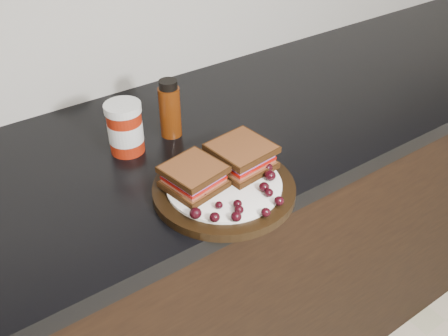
% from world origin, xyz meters
% --- Properties ---
extents(base_cabinets, '(3.96, 0.58, 0.86)m').
position_xyz_m(base_cabinets, '(0.00, 1.70, 0.43)').
color(base_cabinets, black).
rests_on(base_cabinets, ground_plane).
extents(countertop, '(3.98, 0.60, 0.04)m').
position_xyz_m(countertop, '(0.00, 1.70, 0.88)').
color(countertop, black).
rests_on(countertop, base_cabinets).
extents(plate, '(0.28, 0.28, 0.02)m').
position_xyz_m(plate, '(0.01, 1.49, 0.91)').
color(plate, black).
rests_on(plate, countertop).
extents(sandwich_left, '(0.12, 0.12, 0.05)m').
position_xyz_m(sandwich_left, '(-0.04, 1.52, 0.95)').
color(sandwich_left, brown).
rests_on(sandwich_left, plate).
extents(sandwich_right, '(0.12, 0.12, 0.05)m').
position_xyz_m(sandwich_right, '(0.07, 1.52, 0.95)').
color(sandwich_right, brown).
rests_on(sandwich_right, plate).
extents(grape_0, '(0.02, 0.02, 0.02)m').
position_xyz_m(grape_0, '(-0.09, 1.44, 0.93)').
color(grape_0, black).
rests_on(grape_0, plate).
extents(grape_1, '(0.02, 0.02, 0.01)m').
position_xyz_m(grape_1, '(-0.04, 1.43, 0.93)').
color(grape_1, black).
rests_on(grape_1, plate).
extents(grape_2, '(0.02, 0.02, 0.02)m').
position_xyz_m(grape_2, '(-0.07, 1.41, 0.93)').
color(grape_2, black).
rests_on(grape_2, plate).
extents(grape_3, '(0.02, 0.02, 0.02)m').
position_xyz_m(grape_3, '(-0.03, 1.39, 0.93)').
color(grape_3, black).
rests_on(grape_3, plate).
extents(grape_4, '(0.02, 0.02, 0.02)m').
position_xyz_m(grape_4, '(-0.02, 1.40, 0.93)').
color(grape_4, black).
rests_on(grape_4, plate).
extents(grape_5, '(0.02, 0.02, 0.02)m').
position_xyz_m(grape_5, '(-0.01, 1.42, 0.93)').
color(grape_5, black).
rests_on(grape_5, plate).
extents(grape_6, '(0.02, 0.02, 0.02)m').
position_xyz_m(grape_6, '(0.02, 1.37, 0.93)').
color(grape_6, black).
rests_on(grape_6, plate).
extents(grape_7, '(0.02, 0.02, 0.02)m').
position_xyz_m(grape_7, '(0.06, 1.38, 0.93)').
color(grape_7, black).
rests_on(grape_7, plate).
extents(grape_8, '(0.02, 0.02, 0.02)m').
position_xyz_m(grape_8, '(0.06, 1.41, 0.93)').
color(grape_8, black).
rests_on(grape_8, plate).
extents(grape_9, '(0.02, 0.02, 0.02)m').
position_xyz_m(grape_9, '(0.06, 1.43, 0.93)').
color(grape_9, black).
rests_on(grape_9, plate).
extents(grape_10, '(0.02, 0.02, 0.02)m').
position_xyz_m(grape_10, '(0.09, 1.45, 0.93)').
color(grape_10, black).
rests_on(grape_10, plate).
extents(grape_11, '(0.02, 0.02, 0.02)m').
position_xyz_m(grape_11, '(0.09, 1.45, 0.93)').
color(grape_11, black).
rests_on(grape_11, plate).
extents(grape_12, '(0.02, 0.02, 0.02)m').
position_xyz_m(grape_12, '(0.10, 1.47, 0.93)').
color(grape_12, black).
rests_on(grape_12, plate).
extents(grape_13, '(0.02, 0.02, 0.02)m').
position_xyz_m(grape_13, '(0.11, 1.50, 0.93)').
color(grape_13, black).
rests_on(grape_13, plate).
extents(grape_14, '(0.02, 0.02, 0.01)m').
position_xyz_m(grape_14, '(0.08, 1.52, 0.93)').
color(grape_14, black).
rests_on(grape_14, plate).
extents(grape_15, '(0.02, 0.02, 0.02)m').
position_xyz_m(grape_15, '(0.07, 1.51, 0.93)').
color(grape_15, black).
rests_on(grape_15, plate).
extents(grape_16, '(0.02, 0.02, 0.02)m').
position_xyz_m(grape_16, '(-0.02, 1.55, 0.93)').
color(grape_16, black).
rests_on(grape_16, plate).
extents(grape_17, '(0.02, 0.02, 0.02)m').
position_xyz_m(grape_17, '(-0.05, 1.53, 0.93)').
color(grape_17, black).
rests_on(grape_17, plate).
extents(grape_18, '(0.02, 0.02, 0.02)m').
position_xyz_m(grape_18, '(-0.06, 1.53, 0.93)').
color(grape_18, black).
rests_on(grape_18, plate).
extents(grape_19, '(0.02, 0.02, 0.02)m').
position_xyz_m(grape_19, '(-0.07, 1.51, 0.93)').
color(grape_19, black).
rests_on(grape_19, plate).
extents(grape_20, '(0.02, 0.02, 0.02)m').
position_xyz_m(grape_20, '(-0.06, 1.48, 0.93)').
color(grape_20, black).
rests_on(grape_20, plate).
extents(grape_21, '(0.02, 0.02, 0.01)m').
position_xyz_m(grape_21, '(-0.05, 1.47, 0.93)').
color(grape_21, black).
rests_on(grape_21, plate).
extents(grape_22, '(0.02, 0.02, 0.02)m').
position_xyz_m(grape_22, '(-0.04, 1.51, 0.93)').
color(grape_22, black).
rests_on(grape_22, plate).
extents(grape_23, '(0.02, 0.02, 0.02)m').
position_xyz_m(grape_23, '(-0.07, 1.53, 0.93)').
color(grape_23, black).
rests_on(grape_23, plate).
extents(grape_24, '(0.02, 0.02, 0.02)m').
position_xyz_m(grape_24, '(-0.07, 1.50, 0.93)').
color(grape_24, black).
rests_on(grape_24, plate).
extents(condiment_jar, '(0.08, 0.08, 0.12)m').
position_xyz_m(condiment_jar, '(-0.08, 1.73, 0.96)').
color(condiment_jar, maroon).
rests_on(condiment_jar, countertop).
extents(oil_bottle, '(0.05, 0.05, 0.14)m').
position_xyz_m(oil_bottle, '(0.04, 1.74, 0.97)').
color(oil_bottle, '#502008').
rests_on(oil_bottle, countertop).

